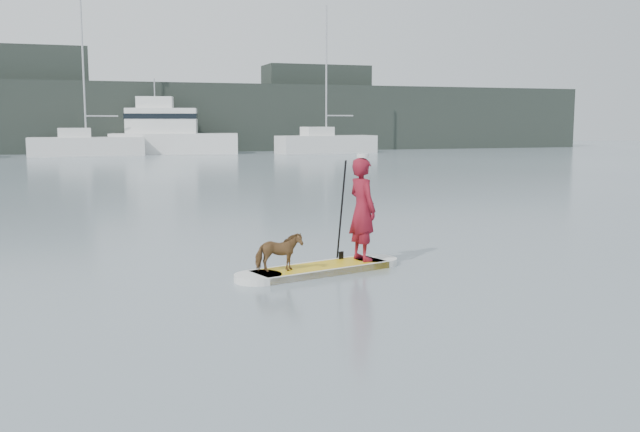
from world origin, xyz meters
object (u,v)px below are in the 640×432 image
object	(u,v)px
sailboat_e	(325,143)
motor_yacht_a	(169,133)
sailboat_d	(85,144)
dog	(279,252)
paddler	(362,209)
paddleboard	(320,269)

from	to	relation	value
sailboat_e	motor_yacht_a	size ratio (longest dim) A/B	1.14
sailboat_d	sailboat_e	distance (m)	19.38
dog	motor_yacht_a	world-z (taller)	motor_yacht_a
paddler	motor_yacht_a	xyz separation A→B (m)	(2.22, 48.02, 0.68)
paddleboard	sailboat_d	distance (m)	47.18
paddleboard	sailboat_e	size ratio (longest dim) A/B	0.26
paddleboard	paddler	distance (m)	1.36
paddleboard	sailboat_d	world-z (taller)	sailboat_d
sailboat_e	dog	bearing A→B (deg)	-115.50
paddleboard	paddler	bearing A→B (deg)	0.00
paddler	sailboat_e	distance (m)	47.81
motor_yacht_a	dog	bearing A→B (deg)	-82.95
paddler	motor_yacht_a	size ratio (longest dim) A/B	0.17
paddler	sailboat_d	xyz separation A→B (m)	(-4.38, 46.79, -0.14)
dog	sailboat_d	xyz separation A→B (m)	(-2.68, 47.28, 0.46)
paddler	sailboat_e	world-z (taller)	sailboat_e
sailboat_d	sailboat_e	bearing A→B (deg)	-4.92
sailboat_e	motor_yacht_a	world-z (taller)	sailboat_e
paddleboard	motor_yacht_a	size ratio (longest dim) A/B	0.30
paddler	sailboat_d	distance (m)	46.99
paddler	motor_yacht_a	distance (m)	48.08
paddler	dog	world-z (taller)	paddler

